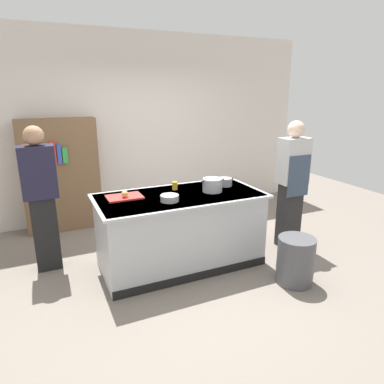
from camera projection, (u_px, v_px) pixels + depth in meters
name	position (u px, v px, depth m)	size (l,w,h in m)	color
ground_plane	(181.00, 263.00, 4.31)	(10.00, 10.00, 0.00)	slate
back_wall	(131.00, 127.00, 5.72)	(6.40, 0.12, 3.00)	silver
counter_island	(180.00, 229.00, 4.18)	(1.98, 0.98, 0.90)	#B7BABF
cutting_board	(124.00, 197.00, 3.94)	(0.40, 0.28, 0.02)	red
onion	(125.00, 194.00, 3.88)	(0.08, 0.08, 0.08)	tan
stock_pot	(212.00, 185.00, 4.17)	(0.30, 0.24, 0.16)	#B7BABF
sauce_pan	(225.00, 182.00, 4.43)	(0.25, 0.19, 0.10)	#99999E
mixing_bowl	(170.00, 198.00, 3.81)	(0.21, 0.21, 0.07)	#B7BABF
juice_cup	(175.00, 186.00, 4.26)	(0.07, 0.07, 0.10)	yellow
trash_bin	(295.00, 260.00, 3.82)	(0.41, 0.41, 0.54)	#4C4C51
person_chef	(292.00, 182.00, 4.57)	(0.38, 0.25, 1.72)	#272727
person_guest	(41.00, 196.00, 3.96)	(0.38, 0.24, 1.72)	black
bookshelf	(61.00, 176.00, 5.17)	(1.10, 0.31, 1.70)	brown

